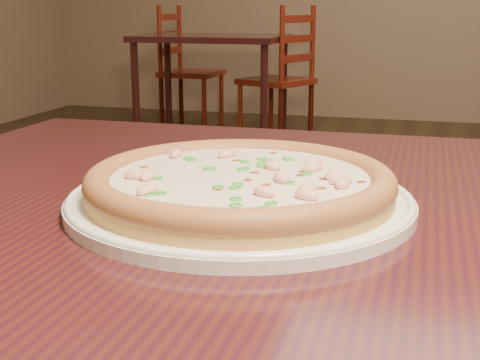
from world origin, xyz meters
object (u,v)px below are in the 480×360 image
(plate, at_px, (240,200))
(chair_b, at_px, (282,81))
(pizza, at_px, (240,183))
(hero_table, at_px, (359,291))
(bg_table_left, at_px, (212,49))
(chair_a, at_px, (185,72))

(plate, xyz_separation_m, chair_b, (-0.80, 3.97, -0.32))
(plate, bearing_deg, pizza, -17.13)
(hero_table, bearing_deg, bg_table_left, 110.24)
(plate, bearing_deg, hero_table, 22.62)
(plate, relative_size, chair_b, 0.37)
(chair_b, bearing_deg, plate, -78.57)
(pizza, relative_size, bg_table_left, 0.31)
(plate, xyz_separation_m, pizza, (0.00, -0.00, 0.02))
(pizza, distance_m, chair_b, 4.07)
(hero_table, distance_m, chair_a, 4.68)
(hero_table, distance_m, chair_b, 4.04)
(pizza, xyz_separation_m, chair_b, (-0.80, 3.97, -0.34))
(chair_b, bearing_deg, hero_table, -76.76)
(pizza, distance_m, bg_table_left, 4.06)
(bg_table_left, bearing_deg, chair_a, 127.04)
(hero_table, relative_size, chair_a, 1.26)
(chair_b, bearing_deg, pizza, -78.57)
(hero_table, relative_size, bg_table_left, 1.20)
(plate, xyz_separation_m, bg_table_left, (-1.28, 3.85, -0.10))
(plate, relative_size, pizza, 1.12)
(hero_table, distance_m, pizza, 0.18)
(chair_a, bearing_deg, bg_table_left, -52.96)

